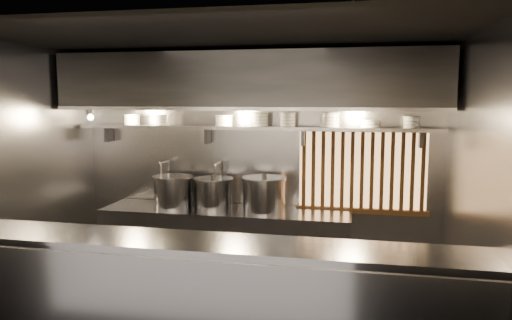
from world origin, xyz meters
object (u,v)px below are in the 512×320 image
at_px(heat_lamp, 89,112).
at_px(pendant_bulb, 243,121).
at_px(stock_pot_left, 213,193).
at_px(stock_pot_mid, 173,191).
at_px(stock_pot_right, 264,194).

bearing_deg(heat_lamp, pendant_bulb, 11.00).
xyz_separation_m(stock_pot_left, stock_pot_mid, (-0.50, -0.06, 0.01)).
relative_size(heat_lamp, stock_pot_left, 0.54).
height_order(heat_lamp, pendant_bulb, heat_lamp).
relative_size(heat_lamp, stock_pot_mid, 0.57).
bearing_deg(stock_pot_mid, pendant_bulb, 5.23).
distance_m(pendant_bulb, stock_pot_right, 0.90).
bearing_deg(stock_pot_mid, heat_lamp, -163.83).
height_order(heat_lamp, stock_pot_right, heat_lamp).
bearing_deg(stock_pot_right, pendant_bulb, 162.54).
bearing_deg(stock_pot_mid, stock_pot_right, -0.39).
bearing_deg(heat_lamp, stock_pot_left, 12.93).
relative_size(stock_pot_left, stock_pot_right, 0.97).
relative_size(pendant_bulb, stock_pot_left, 0.29).
relative_size(stock_pot_mid, stock_pot_right, 0.92).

